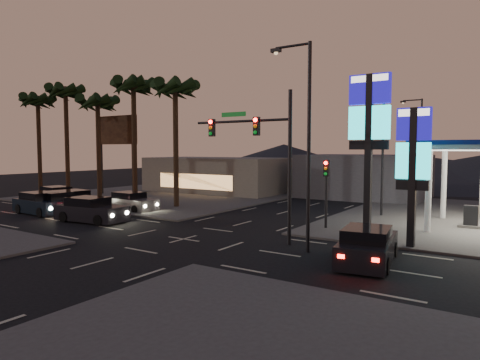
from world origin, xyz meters
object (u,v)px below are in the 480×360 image
Objects in this scene: car_lane_a_front at (91,210)px; car_lane_b_front at (131,202)px; pylon_sign_short at (413,156)px; car_lane_b_rear at (58,196)px; car_lane_a_rear at (41,204)px; pylon_sign_tall at (369,123)px; car_lane_b_mid at (76,200)px; car_lane_a_mid at (56,203)px; suv_station at (368,246)px; traffic_signal_mast at (261,144)px.

car_lane_a_front is 5.37m from car_lane_b_front.
pylon_sign_short reaches higher than car_lane_b_rear.
pylon_sign_tall is at bearing 10.42° from car_lane_a_rear.
car_lane_b_mid is at bearing -163.52° from car_lane_b_front.
pylon_sign_short is 26.13m from car_lane_a_mid.
car_lane_a_rear is at bearing -127.10° from car_lane_a_mid.
car_lane_b_front is (-19.23, 0.51, -5.69)m from pylon_sign_tall.
pylon_sign_short is 1.39× the size of suv_station.
car_lane_a_rear is at bearing -45.33° from car_lane_b_rear.
pylon_sign_short is at bearing -0.00° from car_lane_b_mid.
pylon_sign_short is 0.88× the size of traffic_signal_mast.
traffic_signal_mast is at bearing -160.87° from pylon_sign_short.
suv_station is at bearing -72.88° from pylon_sign_tall.
car_lane_a_front is at bearing -1.99° from car_lane_a_rear.
traffic_signal_mast is 15.70m from car_lane_b_front.
car_lane_a_rear is (-6.26, 0.22, -0.01)m from car_lane_a_front.
car_lane_b_rear is at bearing -174.92° from car_lane_b_front.
car_lane_b_rear is at bearing 168.53° from car_lane_b_mid.
suv_station is at bearing -14.63° from car_lane_b_front.
car_lane_b_rear is (-23.19, 3.25, -4.48)m from traffic_signal_mast.
car_lane_b_front is (3.99, 4.05, -0.06)m from car_lane_a_mid.
pylon_sign_tall is 1.73× the size of car_lane_a_rear.
car_lane_b_rear is (-4.72, 3.27, -0.02)m from car_lane_a_mid.
car_lane_b_rear is (-30.44, 0.73, -3.91)m from pylon_sign_short.
pylon_sign_short is 20.78m from car_lane_a_front.
car_lane_a_rear is (-26.36, -3.39, -3.88)m from pylon_sign_short.
pylon_sign_tall is at bearing 0.54° from car_lane_b_rear.
pylon_sign_tall is 6.02m from traffic_signal_mast.
car_lane_b_rear reaches higher than car_lane_b_mid.
car_lane_a_front is 19.11m from suv_station.
car_lane_b_mid is at bearing 172.69° from traffic_signal_mast.
suv_station is (20.74, -5.42, 0.04)m from car_lane_b_front.
pylon_sign_short is 1.45× the size of car_lane_b_mid.
car_lane_b_front is 5.32m from car_lane_b_mid.
pylon_sign_tall reaches higher than traffic_signal_mast.
pylon_sign_tall is 28.50m from car_lane_b_rear.
pylon_sign_tall reaches higher than car_lane_b_rear.
traffic_signal_mast reaches higher than car_lane_b_rear.
pylon_sign_tall is at bearing 2.35° from car_lane_b_mid.
car_lane_a_rear is at bearing 178.83° from suv_station.
car_lane_b_front is at bearing 176.03° from pylon_sign_short.
suv_station is at bearing -104.21° from pylon_sign_short.
traffic_signal_mast is 7.82m from suv_station.
car_lane_a_rear is 1.10× the size of car_lane_b_front.
car_lane_b_rear is at bearing 134.67° from car_lane_a_rear.
pylon_sign_short is 30.70m from car_lane_b_rear.
car_lane_b_mid is at bearing 171.40° from suv_station.
car_lane_a_rear is at bearing -133.41° from car_lane_b_front.
traffic_signal_mast is 1.69× the size of car_lane_b_front.
traffic_signal_mast is 13.65m from car_lane_a_front.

